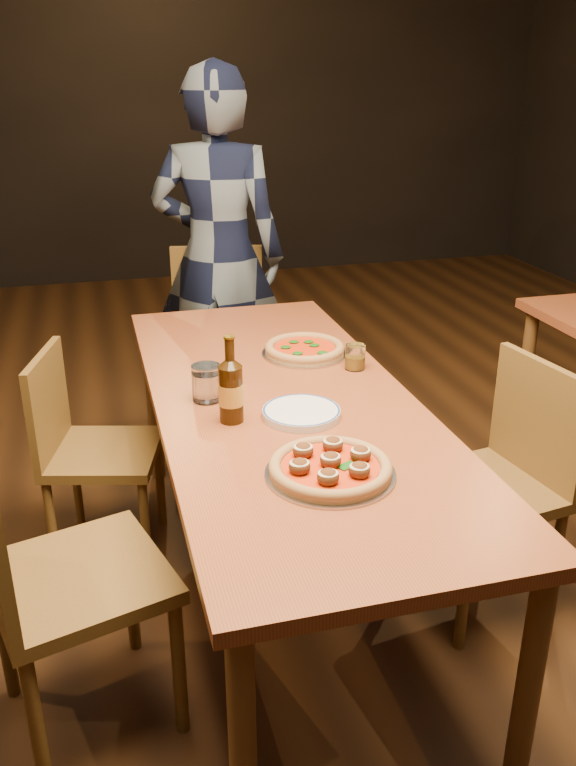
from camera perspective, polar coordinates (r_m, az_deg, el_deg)
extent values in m
plane|color=black|center=(2.74, -0.28, -15.63)|extent=(9.00, 9.00, 0.00)
plane|color=black|center=(6.60, -11.10, 20.62)|extent=(7.00, 0.00, 7.00)
cube|color=brown|center=(2.36, -0.32, -1.57)|extent=(0.80, 2.00, 0.04)
cylinder|color=brown|center=(1.77, -3.46, -26.66)|extent=(0.06, 0.06, 0.71)
cylinder|color=brown|center=(3.31, -10.22, -1.63)|extent=(0.06, 0.06, 0.71)
cylinder|color=brown|center=(1.97, 17.82, -21.63)|extent=(0.06, 0.06, 0.71)
cylinder|color=brown|center=(3.42, 1.16, -0.42)|extent=(0.06, 0.06, 0.71)
cylinder|color=brown|center=(3.66, 17.61, 0.05)|extent=(0.06, 0.06, 0.71)
cylinder|color=#B7B7BF|center=(1.91, 3.24, -6.94)|extent=(0.33, 0.33, 0.01)
cylinder|color=tan|center=(1.91, 3.25, -6.63)|extent=(0.31, 0.31, 0.02)
torus|color=tan|center=(1.90, 3.25, -6.40)|extent=(0.32, 0.32, 0.03)
cylinder|color=#A92209|center=(1.90, 3.25, -6.35)|extent=(0.25, 0.25, 0.00)
cylinder|color=#B7B7BF|center=(2.71, 1.28, 2.28)|extent=(0.31, 0.31, 0.01)
cylinder|color=tan|center=(2.70, 1.28, 2.53)|extent=(0.29, 0.29, 0.02)
torus|color=tan|center=(2.70, 1.28, 2.71)|extent=(0.29, 0.29, 0.03)
cylinder|color=#A92209|center=(2.70, 1.28, 2.75)|extent=(0.22, 0.22, 0.00)
cylinder|color=white|center=(2.22, 1.03, -2.30)|extent=(0.23, 0.23, 0.02)
cylinder|color=black|center=(2.17, -4.38, -0.85)|extent=(0.07, 0.07, 0.17)
cylinder|color=black|center=(2.12, -4.48, 2.34)|extent=(0.03, 0.03, 0.09)
cylinder|color=gold|center=(2.17, -4.38, -0.85)|extent=(0.07, 0.07, 0.06)
cylinder|color=white|center=(2.32, -6.24, 0.01)|extent=(0.09, 0.09, 0.11)
cylinder|color=#936410|center=(2.57, 5.15, 2.00)|extent=(0.07, 0.07, 0.09)
imported|color=black|center=(3.64, -5.32, 9.58)|extent=(0.75, 0.62, 1.75)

